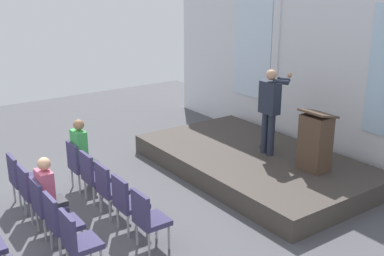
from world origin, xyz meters
The scene contains 18 objects.
ground_plane centered at (0.00, 0.00, 0.00)m, with size 16.76×16.76×0.00m, color #4C4C51.
rear_partition centered at (0.02, 6.44, 2.26)m, with size 9.92×0.14×4.52m.
stage_platform centered at (0.00, 4.73, 0.20)m, with size 4.86×2.84×0.40m, color #3F3833.
speaker centered at (0.14, 4.97, 1.41)m, with size 0.51×0.69×1.74m.
mic_stand centered at (-0.13, 5.20, 0.73)m, with size 0.28×0.28×1.56m.
lectern centered at (1.25, 5.09, 0.95)m, with size 0.60×0.48×1.16m.
chair_r0_c0 centered at (-1.27, 1.48, 0.53)m, with size 0.46×0.44×0.94m.
audience_r0_c0 centered at (-1.27, 1.56, 0.76)m, with size 0.36×0.39×1.38m.
chair_r0_c1 centered at (-0.63, 1.48, 0.53)m, with size 0.46×0.44×0.94m.
chair_r0_c2 centered at (0.00, 1.48, 0.53)m, with size 0.46×0.44×0.94m.
chair_r0_c3 centered at (0.63, 1.48, 0.53)m, with size 0.46×0.44×0.94m.
chair_r0_c4 centered at (1.27, 1.48, 0.53)m, with size 0.46×0.44×0.94m.
chair_r1_c0 centered at (-1.27, 0.40, 0.53)m, with size 0.46×0.44×0.94m.
chair_r1_c1 centered at (-0.63, 0.40, 0.53)m, with size 0.46×0.44×0.94m.
chair_r1_c2 centered at (0.00, 0.40, 0.53)m, with size 0.46×0.44×0.94m.
audience_r1_c2 centered at (0.00, 0.48, 0.72)m, with size 0.36×0.39×1.28m.
chair_r1_c3 centered at (0.63, 0.40, 0.53)m, with size 0.46×0.44×0.94m.
chair_r1_c4 centered at (1.27, 0.40, 0.53)m, with size 0.46×0.44×0.94m.
Camera 1 is at (6.72, -1.58, 3.90)m, focal length 44.69 mm.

